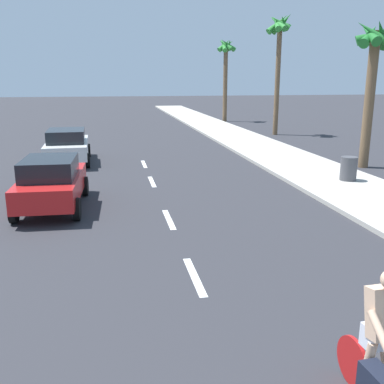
# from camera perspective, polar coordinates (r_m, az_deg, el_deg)

# --- Properties ---
(ground_plane) EXTENTS (160.00, 160.00, 0.00)m
(ground_plane) POSITION_cam_1_polar(r_m,az_deg,el_deg) (20.27, -6.16, 3.48)
(ground_plane) COLOR #2D2D33
(sidewalk_strip) EXTENTS (3.60, 80.00, 0.14)m
(sidewalk_strip) POSITION_cam_1_polar(r_m,az_deg,el_deg) (23.69, 10.10, 5.10)
(sidewalk_strip) COLOR #B2ADA3
(sidewalk_strip) RESTS_ON ground
(lane_stripe_2) EXTENTS (0.16, 1.80, 0.01)m
(lane_stripe_2) POSITION_cam_1_polar(r_m,az_deg,el_deg) (8.98, 0.32, -10.83)
(lane_stripe_2) COLOR white
(lane_stripe_2) RESTS_ON ground
(lane_stripe_3) EXTENTS (0.16, 1.80, 0.01)m
(lane_stripe_3) POSITION_cam_1_polar(r_m,az_deg,el_deg) (12.41, -3.01, -3.55)
(lane_stripe_3) COLOR white
(lane_stripe_3) RESTS_ON ground
(lane_stripe_4) EXTENTS (0.16, 1.80, 0.01)m
(lane_stripe_4) POSITION_cam_1_polar(r_m,az_deg,el_deg) (16.95, -5.20, 1.34)
(lane_stripe_4) COLOR white
(lane_stripe_4) RESTS_ON ground
(lane_stripe_5) EXTENTS (0.16, 1.80, 0.01)m
(lane_stripe_5) POSITION_cam_1_polar(r_m,az_deg,el_deg) (20.49, -6.21, 3.61)
(lane_stripe_5) COLOR white
(lane_stripe_5) RESTS_ON ground
(cyclist) EXTENTS (0.64, 1.71, 1.82)m
(cyclist) POSITION_cam_1_polar(r_m,az_deg,el_deg) (5.71, 23.28, -18.66)
(cyclist) COLOR black
(cyclist) RESTS_ON ground
(parked_car_red) EXTENTS (1.99, 4.06, 1.57)m
(parked_car_red) POSITION_cam_1_polar(r_m,az_deg,el_deg) (13.90, -17.70, 1.30)
(parked_car_red) COLOR red
(parked_car_red) RESTS_ON ground
(parked_car_white) EXTENTS (2.12, 4.44, 1.57)m
(parked_car_white) POSITION_cam_1_polar(r_m,az_deg,el_deg) (21.40, -15.84, 5.88)
(parked_car_white) COLOR white
(parked_car_white) RESTS_ON ground
(palm_tree_mid) EXTENTS (1.79, 1.77, 6.34)m
(palm_tree_mid) POSITION_cam_1_polar(r_m,az_deg,el_deg) (20.76, 22.35, 15.60)
(palm_tree_mid) COLOR brown
(palm_tree_mid) RESTS_ON ground
(palm_tree_far) EXTENTS (1.77, 1.94, 8.16)m
(palm_tree_far) POSITION_cam_1_polar(r_m,az_deg,el_deg) (31.67, 11.22, 18.89)
(palm_tree_far) COLOR brown
(palm_tree_far) RESTS_ON ground
(palm_tree_distant) EXTENTS (1.81, 1.68, 7.39)m
(palm_tree_distant) POSITION_cam_1_polar(r_m,az_deg,el_deg) (41.01, 4.39, 16.81)
(palm_tree_distant) COLOR brown
(palm_tree_distant) RESTS_ON ground
(trash_bin_far) EXTENTS (0.60, 0.60, 0.88)m
(trash_bin_far) POSITION_cam_1_polar(r_m,az_deg,el_deg) (17.45, 19.58, 2.87)
(trash_bin_far) COLOR #47474C
(trash_bin_far) RESTS_ON sidewalk_strip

